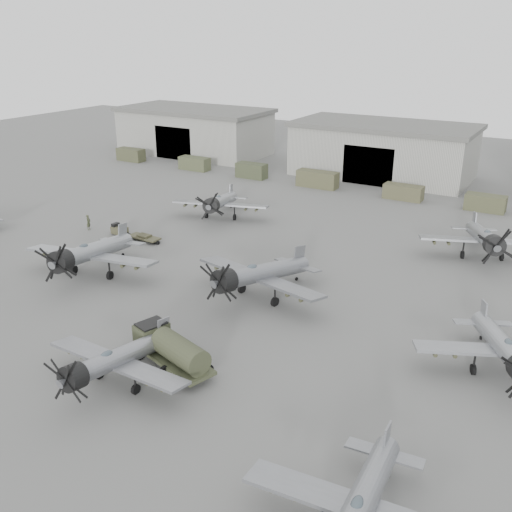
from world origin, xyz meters
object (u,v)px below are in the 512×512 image
Objects in this scene: aircraft_mid_3 at (505,349)px; ground_crew at (89,222)px; aircraft_near_2 at (359,508)px; aircraft_far_1 at (485,238)px; tug_trailer at (129,233)px; aircraft_far_0 at (220,202)px; fuel_tanker at (172,348)px; aircraft_mid_2 at (257,275)px; aircraft_near_1 at (114,361)px; aircraft_mid_1 at (89,253)px.

ground_crew is (-48.27, 8.36, -1.26)m from aircraft_mid_3.
aircraft_near_2 is 52.00m from ground_crew.
aircraft_far_1 is 1.88× the size of tug_trailer.
aircraft_far_0 reaches higher than ground_crew.
aircraft_far_0 is at bearing -62.61° from ground_crew.
aircraft_far_1 reaches higher than tug_trailer.
aircraft_mid_3 is 0.90× the size of aircraft_far_1.
aircraft_mid_3 is 23.15m from fuel_tanker.
aircraft_far_0 is 1.66× the size of fuel_tanker.
aircraft_far_0 is 6.58× the size of ground_crew.
aircraft_far_1 is 45.32m from ground_crew.
aircraft_near_2 is 26.63m from aircraft_mid_2.
aircraft_mid_2 is at bearing 125.92° from aircraft_near_2.
aircraft_far_0 is 31.73m from aircraft_far_1.
aircraft_mid_3 is (22.40, 14.54, 0.15)m from aircraft_near_1.
aircraft_mid_1 is at bearing -63.71° from tug_trailer.
aircraft_near_2 is at bearing -36.75° from aircraft_mid_1.
aircraft_far_0 is 34.62m from fuel_tanker.
aircraft_near_1 is at bearing -82.67° from aircraft_mid_2.
aircraft_mid_1 reaches higher than ground_crew.
aircraft_near_2 is at bearing -37.08° from aircraft_mid_2.
aircraft_mid_2 is at bearing 2.07° from aircraft_mid_1.
aircraft_mid_2 is (16.65, 3.85, -0.06)m from aircraft_mid_1.
fuel_tanker is at bearing -79.64° from aircraft_far_0.
aircraft_mid_2 reaches higher than aircraft_far_0.
aircraft_far_0 is at bearing 77.02° from aircraft_mid_1.
aircraft_mid_3 is 41.82m from aircraft_far_0.
fuel_tanker is at bearing -142.19° from ground_crew.
aircraft_mid_1 reaches higher than aircraft_mid_2.
aircraft_mid_1 is at bearing -151.45° from ground_crew.
aircraft_far_1 reaches higher than aircraft_far_0.
tug_trailer is at bearing -133.64° from aircraft_far_0.
aircraft_mid_3 is at bearing -9.05° from tug_trailer.
aircraft_mid_3 reaches higher than ground_crew.
aircraft_mid_3 is 1.58× the size of fuel_tanker.
aircraft_mid_2 is at bearing 150.12° from aircraft_mid_3.
aircraft_mid_3 is (37.57, 1.88, -0.30)m from aircraft_mid_1.
aircraft_mid_2 reaches higher than aircraft_far_1.
tug_trailer is (-21.30, 6.78, -1.93)m from aircraft_mid_2.
aircraft_mid_1 is 1.12× the size of aircraft_far_0.
aircraft_near_2 is 37.69m from aircraft_mid_1.
aircraft_far_0 is at bearing 126.43° from aircraft_near_2.
aircraft_far_0 reaches higher than tug_trailer.
aircraft_mid_3 is at bearing -97.92° from aircraft_far_1.
aircraft_near_1 is 0.83× the size of aircraft_mid_2.
aircraft_mid_2 reaches higher than fuel_tanker.
aircraft_near_1 is 4.31m from fuel_tanker.
aircraft_mid_1 is 1.06× the size of aircraft_far_1.
aircraft_mid_1 is (-15.17, 12.66, 0.45)m from aircraft_near_1.
fuel_tanker is 1.08× the size of tug_trailer.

